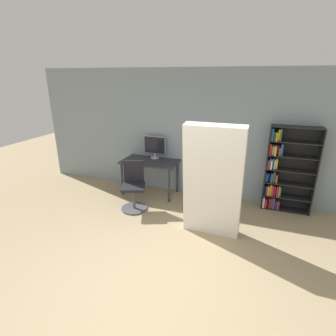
% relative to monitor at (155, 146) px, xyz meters
% --- Properties ---
extents(ground_plane, '(16.00, 16.00, 0.00)m').
position_rel_monitor_xyz_m(ground_plane, '(1.12, -2.94, -1.05)').
color(ground_plane, '#9E8966').
extents(wall_back, '(8.00, 0.06, 2.70)m').
position_rel_monitor_xyz_m(wall_back, '(1.12, 0.14, 0.30)').
color(wall_back, gray).
rests_on(wall_back, ground).
extents(desk, '(1.22, 0.68, 0.77)m').
position_rel_monitor_xyz_m(desk, '(-0.03, -0.23, -0.38)').
color(desk, '#2D2D33').
rests_on(desk, ground).
extents(monitor, '(0.50, 0.19, 0.50)m').
position_rel_monitor_xyz_m(monitor, '(0.00, 0.00, 0.00)').
color(monitor, '#B7B7BC').
rests_on(monitor, desk).
extents(office_chair, '(0.57, 0.57, 0.96)m').
position_rel_monitor_xyz_m(office_chair, '(-0.05, -0.99, -0.65)').
color(office_chair, '#4C4C51').
rests_on(office_chair, ground).
extents(bookshelf, '(0.89, 0.28, 1.68)m').
position_rel_monitor_xyz_m(bookshelf, '(2.70, 0.00, -0.26)').
color(bookshelf, black).
rests_on(bookshelf, ground).
extents(mattress_near, '(0.93, 0.41, 1.89)m').
position_rel_monitor_xyz_m(mattress_near, '(1.57, -1.37, -0.11)').
color(mattress_near, silver).
rests_on(mattress_near, ground).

